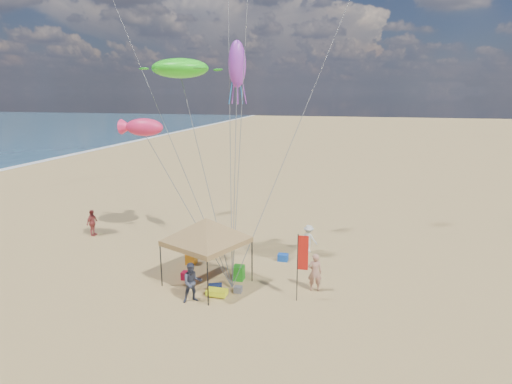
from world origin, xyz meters
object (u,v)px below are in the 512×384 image
feather_flag (301,257)px  person_far_a (92,223)px  person_near_a (315,272)px  cooler_blue (283,257)px  cooler_red (187,276)px  chair_yellow (191,258)px  person_near_c (309,239)px  canopy_tent (206,221)px  chair_green (239,273)px  beach_cart (217,292)px  person_near_b (192,283)px

feather_flag → person_far_a: feather_flag is taller
person_near_a → cooler_blue: bearing=-66.1°
feather_flag → cooler_red: bearing=171.6°
feather_flag → chair_yellow: (-6.11, 2.63, -1.67)m
person_far_a → cooler_red: bearing=-117.1°
person_near_c → canopy_tent: bearing=68.8°
feather_flag → chair_yellow: 6.86m
chair_yellow → person_far_a: size_ratio=0.42×
cooler_blue → person_far_a: size_ratio=0.33×
chair_green → person_near_a: size_ratio=0.40×
feather_flag → chair_yellow: feather_flag is taller
chair_green → beach_cart: bearing=-103.6°
person_near_c → cooler_red: bearing=61.1°
beach_cart → person_near_b: (-0.85, -0.69, 0.68)m
beach_cart → person_near_a: size_ratio=0.51×
person_far_a → person_near_a: bearing=-104.7°
chair_yellow → person_near_b: bearing=-66.7°
person_far_a → canopy_tent: bearing=-115.1°
person_near_a → person_far_a: 14.89m
person_near_a → person_near_c: size_ratio=1.12×
chair_green → beach_cart: chair_green is taller
beach_cart → person_near_c: 7.09m
cooler_red → person_near_a: bearing=3.2°
canopy_tent → person_near_b: bearing=-90.0°
chair_yellow → person_near_c: person_near_c is taller
chair_green → beach_cart: (-0.46, -1.88, -0.15)m
person_near_a → chair_green: bearing=-13.5°
chair_green → chair_yellow: (-2.94, 1.23, 0.00)m
person_near_a → feather_flag: bearing=58.2°
canopy_tent → chair_yellow: size_ratio=7.86×
feather_flag → chair_green: feather_flag is taller
beach_cart → cooler_blue: bearing=65.8°
cooler_blue → person_far_a: person_far_a is taller
chair_green → canopy_tent: bearing=-149.7°
feather_flag → cooler_blue: size_ratio=5.60×
feather_flag → person_far_a: size_ratio=1.83×
feather_flag → canopy_tent: bearing=171.9°
cooler_red → beach_cart: cooler_red is taller
chair_yellow → person_near_a: bearing=-12.6°
cooler_blue → person_near_c: size_ratio=0.34×
person_near_c → chair_green: bearing=74.9°
beach_cart → person_near_a: person_near_a is taller
feather_flag → cooler_red: (-5.57, 0.82, -1.83)m
canopy_tent → cooler_blue: (2.94, 3.54, -2.90)m
beach_cart → person_near_c: person_near_c is taller
person_near_c → chair_yellow: bearing=46.2°
chair_green → person_near_b: (-1.30, -2.58, 0.53)m
canopy_tent → feather_flag: bearing=-8.1°
canopy_tent → chair_yellow: canopy_tent is taller
chair_yellow → beach_cart: bearing=-51.4°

